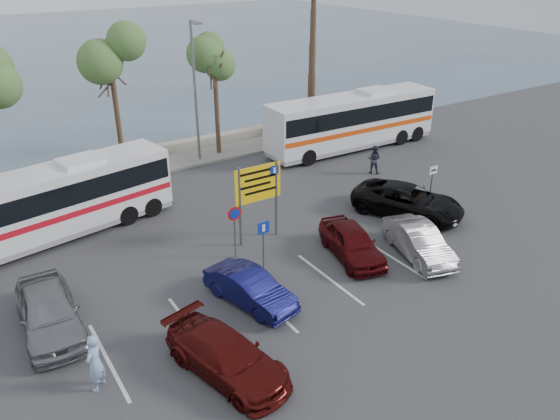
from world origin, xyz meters
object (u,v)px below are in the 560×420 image
street_lamp_right (195,85)px  car_maroon (227,356)px  car_red (352,242)px  suv_black (408,201)px  coach_bus_right (352,123)px  pedestrian_near (95,363)px  car_blue (250,288)px  car_silver_a (49,312)px  car_silver_b (419,241)px  pedestrian_far (374,159)px  direction_sign (258,189)px  coach_bus_left (51,206)px

street_lamp_right → car_maroon: bearing=-112.6°
car_red → suv_black: size_ratio=0.76×
coach_bus_right → suv_black: bearing=-113.3°
pedestrian_near → car_blue: bearing=149.9°
pedestrian_near → car_silver_a: bearing=-123.3°
street_lamp_right → coach_bus_right: 10.09m
car_silver_b → pedestrian_far: bearing=75.6°
car_silver_a → car_silver_b: bearing=-9.6°
street_lamp_right → car_maroon: street_lamp_right is taller
car_silver_a → pedestrian_far: bearing=17.7°
car_blue → car_maroon: 3.68m
coach_bus_right → pedestrian_far: coach_bus_right is taller
direction_sign → pedestrian_far: bearing=19.1°
suv_black → car_silver_b: bearing=-153.4°
direction_sign → car_maroon: (-5.09, -6.70, -1.79)m
car_silver_b → pedestrian_near: pedestrian_near is taller
street_lamp_right → car_red: street_lamp_right is taller
direction_sign → coach_bus_right: size_ratio=0.31×
coach_bus_right → car_red: (-8.68, -10.65, -0.99)m
car_silver_b → car_red: bearing=165.0°
suv_black → coach_bus_right: bearing=41.3°
car_blue → street_lamp_right: bearing=57.9°
pedestrian_near → car_maroon: bearing=114.1°
street_lamp_right → car_silver_a: (-11.12, -12.02, -3.82)m
street_lamp_right → car_red: (0.50, -13.67, -3.91)m
street_lamp_right → car_maroon: 18.86m
car_silver_b → pedestrian_near: size_ratio=2.17×
direction_sign → car_red: bearing=-53.3°
coach_bus_left → car_silver_a: coach_bus_left is taller
direction_sign → car_red: direction_sign is taller
pedestrian_near → pedestrian_far: pedestrian_near is taller
car_blue → suv_black: size_ratio=0.72×
car_blue → car_red: bearing=-7.6°
coach_bus_left → car_maroon: coach_bus_left is taller
coach_bus_right → suv_black: size_ratio=2.20×
car_silver_b → car_blue: bearing=-170.7°
coach_bus_right → car_red: size_ratio=2.88×
coach_bus_left → car_red: bearing=-39.9°
suv_black → car_silver_b: size_ratio=1.30×
coach_bus_right → pedestrian_far: size_ratio=7.09×
coach_bus_right → car_blue: bearing=-141.0°
street_lamp_right → coach_bus_right: street_lamp_right is taller
pedestrian_near → pedestrian_far: bearing=162.7°
car_blue → direction_sign: bearing=41.6°
coach_bus_left → car_silver_b: bearing=-38.3°
coach_bus_right → car_maroon: bearing=-139.3°
car_blue → car_silver_b: size_ratio=0.93×
car_red → car_maroon: bearing=-142.5°
coach_bus_right → car_silver_a: (-20.30, -9.00, -0.90)m
suv_black → pedestrian_far: pedestrian_far is taller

